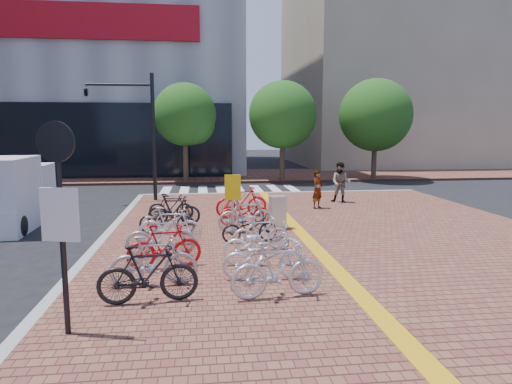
{
  "coord_description": "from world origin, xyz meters",
  "views": [
    {
      "loc": [
        -1.06,
        -10.71,
        3.4
      ],
      "look_at": [
        0.72,
        4.07,
        1.3
      ],
      "focal_mm": 32.0,
      "sensor_mm": 36.0,
      "label": 1
    }
  ],
  "objects": [
    {
      "name": "bike_12",
      "position": [
        0.29,
        1.97,
        0.58
      ],
      "size": [
        1.71,
        0.83,
        0.86
      ],
      "primitive_type": "imported",
      "rotation": [
        0.0,
        0.0,
        1.74
      ],
      "color": "black",
      "rests_on": "sidewalk"
    },
    {
      "name": "tactile_strip",
      "position": [
        2.0,
        -5.0,
        0.16
      ],
      "size": [
        0.4,
        34.0,
        0.01
      ],
      "primitive_type": "cube",
      "color": "orange",
      "rests_on": "sidewalk"
    },
    {
      "name": "bike_2",
      "position": [
        -1.95,
        -0.21,
        0.67
      ],
      "size": [
        1.79,
        0.79,
        1.04
      ],
      "primitive_type": "imported",
      "rotation": [
        0.0,
        0.0,
        1.75
      ],
      "color": "red",
      "rests_on": "sidewalk"
    },
    {
      "name": "crosswalk",
      "position": [
        0.5,
        14.0,
        0.01
      ],
      "size": [
        7.5,
        4.0,
        0.01
      ],
      "color": "silver",
      "rests_on": "ground"
    },
    {
      "name": "bike_14",
      "position": [
        0.38,
        4.32,
        0.6
      ],
      "size": [
        1.78,
        0.78,
        0.91
      ],
      "primitive_type": "imported",
      "rotation": [
        0.0,
        0.0,
        1.68
      ],
      "color": "red",
      "rests_on": "sidewalk"
    },
    {
      "name": "kerb_north",
      "position": [
        3.0,
        12.0,
        0.08
      ],
      "size": [
        14.0,
        0.25,
        0.15
      ],
      "primitive_type": "cube",
      "color": "gray",
      "rests_on": "ground"
    },
    {
      "name": "pedestrian_a",
      "position": [
        3.61,
        7.15,
        0.93
      ],
      "size": [
        0.67,
        0.65,
        1.55
      ],
      "primitive_type": "imported",
      "rotation": [
        0.0,
        0.0,
        0.69
      ],
      "color": "gray",
      "rests_on": "sidewalk"
    },
    {
      "name": "bike_8",
      "position": [
        0.37,
        -2.39,
        0.71
      ],
      "size": [
        1.92,
        0.78,
        1.12
      ],
      "primitive_type": "imported",
      "rotation": [
        0.0,
        0.0,
        1.71
      ],
      "color": "silver",
      "rests_on": "sidewalk"
    },
    {
      "name": "bike_6",
      "position": [
        -1.99,
        4.47,
        0.67
      ],
      "size": [
        1.75,
        0.54,
        1.04
      ],
      "primitive_type": "imported",
      "rotation": [
        0.0,
        0.0,
        1.6
      ],
      "color": "black",
      "rests_on": "sidewalk"
    },
    {
      "name": "far_sidewalk",
      "position": [
        0.0,
        21.0,
        0.07
      ],
      "size": [
        70.0,
        8.0,
        0.15
      ],
      "primitive_type": "cube",
      "color": "brown",
      "rests_on": "ground"
    },
    {
      "name": "bike_13",
      "position": [
        0.31,
        3.26,
        0.69
      ],
      "size": [
        1.84,
        0.73,
        1.08
      ],
      "primitive_type": "imported",
      "rotation": [
        0.0,
        0.0,
        1.7
      ],
      "color": "#B4B5B9",
      "rests_on": "sidewalk"
    },
    {
      "name": "bike_1",
      "position": [
        -2.06,
        -1.45,
        0.69
      ],
      "size": [
        1.81,
        0.61,
        1.07
      ],
      "primitive_type": "imported",
      "rotation": [
        0.0,
        0.0,
        1.63
      ],
      "color": "#AEAEB3",
      "rests_on": "sidewalk"
    },
    {
      "name": "yellow_sign",
      "position": [
        -0.11,
        3.18,
        1.42
      ],
      "size": [
        0.5,
        0.12,
        1.83
      ],
      "color": "#B7B7BC",
      "rests_on": "sidewalk"
    },
    {
      "name": "bike_11",
      "position": [
        0.49,
        1.1,
        0.61
      ],
      "size": [
        1.56,
        0.51,
        0.93
      ],
      "primitive_type": "imported",
      "rotation": [
        0.0,
        0.0,
        1.62
      ],
      "color": "silver",
      "rests_on": "sidewalk"
    },
    {
      "name": "bike_5",
      "position": [
        -2.13,
        3.28,
        0.61
      ],
      "size": [
        1.81,
        0.85,
        0.91
      ],
      "primitive_type": "imported",
      "rotation": [
        0.0,
        0.0,
        1.42
      ],
      "color": "black",
      "rests_on": "sidewalk"
    },
    {
      "name": "notice_sign",
      "position": [
        -3.21,
        -3.55,
        2.27
      ],
      "size": [
        0.61,
        0.22,
        3.36
      ],
      "color": "black",
      "rests_on": "sidewalk"
    },
    {
      "name": "utility_box",
      "position": [
        1.36,
        3.59,
        0.69
      ],
      "size": [
        0.55,
        0.44,
        1.08
      ],
      "primitive_type": "cube",
      "rotation": [
        0.0,
        0.0,
        0.19
      ],
      "color": "#B5B5BA",
      "rests_on": "sidewalk"
    },
    {
      "name": "bike_3",
      "position": [
        -2.12,
        0.8,
        0.67
      ],
      "size": [
        1.76,
        0.55,
        1.05
      ],
      "primitive_type": "imported",
      "rotation": [
        0.0,
        0.0,
        1.6
      ],
      "color": "#A9A8AD",
      "rests_on": "sidewalk"
    },
    {
      "name": "pedestrian_b",
      "position": [
        4.99,
        8.45,
        1.03
      ],
      "size": [
        1.07,
        0.99,
        1.76
      ],
      "primitive_type": "imported",
      "rotation": [
        0.0,
        0.0,
        -0.49
      ],
      "color": "#464A59",
      "rests_on": "sidewalk"
    },
    {
      "name": "ground",
      "position": [
        0.0,
        0.0,
        0.0
      ],
      "size": [
        120.0,
        120.0,
        0.0
      ],
      "primitive_type": "plane",
      "color": "black",
      "rests_on": "ground"
    },
    {
      "name": "bike_0",
      "position": [
        -2.08,
        -2.35,
        0.71
      ],
      "size": [
        1.9,
        0.7,
        1.12
      ],
      "primitive_type": "imported",
      "rotation": [
        0.0,
        0.0,
        1.67
      ],
      "color": "black",
      "rests_on": "sidewalk"
    },
    {
      "name": "bike_7",
      "position": [
        -2.14,
        5.42,
        0.63
      ],
      "size": [
        1.63,
        0.65,
        0.96
      ],
      "primitive_type": "imported",
      "rotation": [
        0.0,
        0.0,
        1.44
      ],
      "color": "black",
      "rests_on": "sidewalk"
    },
    {
      "name": "box_truck",
      "position": [
        -7.58,
        5.57,
        1.15
      ],
      "size": [
        1.95,
        4.28,
        2.44
      ],
      "color": "silver",
      "rests_on": "ground"
    },
    {
      "name": "street_trees",
      "position": [
        5.04,
        17.45,
        4.1
      ],
      "size": [
        16.2,
        4.6,
        6.35
      ],
      "color": "#38281E",
      "rests_on": "far_sidewalk"
    },
    {
      "name": "bike_15",
      "position": [
        0.38,
        5.64,
        0.73
      ],
      "size": [
        2.0,
        0.92,
        1.16
      ],
      "primitive_type": "imported",
      "rotation": [
        0.0,
        0.0,
        1.77
      ],
      "color": "red",
      "rests_on": "sidewalk"
    },
    {
      "name": "bike_10",
      "position": [
        0.37,
        -0.28,
        0.66
      ],
      "size": [
        1.99,
        0.85,
        1.02
      ],
      "primitive_type": "imported",
      "rotation": [
        0.0,
        0.0,
        1.48
      ],
      "color": "white",
      "rests_on": "sidewalk"
    },
    {
      "name": "bike_4",
      "position": [
        -1.95,
        1.98,
        0.69
      ],
      "size": [
        1.82,
        0.68,
        1.07
      ],
      "primitive_type": "imported",
      "rotation": [
        0.0,
        0.0,
        1.47
      ],
      "color": "silver",
      "rests_on": "sidewalk"
    },
    {
      "name": "department_store",
      "position": [
        -15.99,
        31.95,
        13.98
      ],
      "size": [
        36.0,
        24.27,
        28.0
      ],
      "color": "gray",
      "rests_on": "ground"
    },
    {
      "name": "traffic_light_pole",
      "position": [
        -4.44,
        10.11,
        4.03
      ],
      "size": [
        3.02,
        1.16,
        5.63
      ],
      "color": "black",
      "rests_on": "sidewalk"
    },
    {
      "name": "sidewalk",
      "position": [
        3.0,
        -5.0,
        0.07
      ],
      "size": [
        14.0,
        34.0,
        0.15
      ],
      "primitive_type": "cube",
      "color": "brown",
      "rests_on": "ground"
    },
    {
      "name": "building_beige",
      "position": [
        18.0,
        32.0,
        9.0
      ],
      "size": [
        20.0,
        18.0,
        18.0
      ],
      "primitive_type": "cube",
      "color": "gray",
      "rests_on": "ground"
    },
    {
      "name": "bike_9",
      "position": [
        0.27,
        -1.3,
        0.63
      ],
      "size": [
        1.86,
        0.71,
        0.97
      ],
      "primitive_type": "imported",
      "rotation": [
        0.0,
        0.0,
        1.53
      ],
      "color": "silver",
      "rests_on": "sidewalk"
    }
  ]
}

